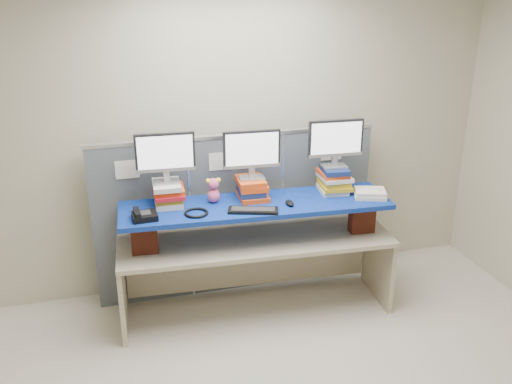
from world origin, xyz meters
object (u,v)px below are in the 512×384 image
object	(u,v)px
monitor_center	(252,152)
monitor_left	(165,155)
blue_board	(256,205)
keyboard	(253,210)
desk_phone	(144,216)
monitor_right	(336,141)
desk	(256,254)

from	to	relation	value
monitor_center	monitor_left	bearing A→B (deg)	-180.00
blue_board	keyboard	size ratio (longest dim) A/B	5.32
blue_board	desk_phone	xyz separation A→B (m)	(-0.93, -0.07, 0.05)
blue_board	keyboard	bearing A→B (deg)	-109.43
monitor_center	keyboard	xyz separation A→B (m)	(-0.07, -0.28, -0.40)
monitor_right	desk_phone	size ratio (longest dim) A/B	2.43
desk	monitor_center	world-z (taller)	monitor_center
monitor_center	desk_phone	world-z (taller)	monitor_center
monitor_left	monitor_center	xyz separation A→B (m)	(0.71, -0.05, -0.02)
desk	monitor_left	xyz separation A→B (m)	(-0.71, 0.17, 0.91)
monitor_right	keyboard	distance (m)	0.95
blue_board	monitor_right	distance (m)	0.88
monitor_left	monitor_right	distance (m)	1.44
monitor_left	desk_phone	world-z (taller)	monitor_left
monitor_center	monitor_right	size ratio (longest dim) A/B	1.00
blue_board	monitor_center	xyz separation A→B (m)	(-0.00, 0.12, 0.44)
monitor_left	desk_phone	distance (m)	0.52
blue_board	desk_phone	distance (m)	0.94
monitor_left	monitor_center	size ratio (longest dim) A/B	1.00
desk	keyboard	xyz separation A→B (m)	(-0.07, -0.17, 0.49)
keyboard	desk_phone	bearing A→B (deg)	-167.85
desk_phone	monitor_right	bearing A→B (deg)	2.19
desk	monitor_left	world-z (taller)	monitor_left
monitor_right	monitor_left	bearing A→B (deg)	-180.00
monitor_left	desk	bearing A→B (deg)	-9.32
desk	monitor_left	size ratio (longest dim) A/B	4.96
blue_board	keyboard	distance (m)	0.18
monitor_left	monitor_center	distance (m)	0.71
monitor_right	desk_phone	xyz separation A→B (m)	(-1.66, -0.15, -0.44)
monitor_right	blue_board	bearing A→B (deg)	-170.64
monitor_left	monitor_right	xyz separation A→B (m)	(1.44, -0.09, 0.03)
blue_board	monitor_left	xyz separation A→B (m)	(-0.71, 0.17, 0.45)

